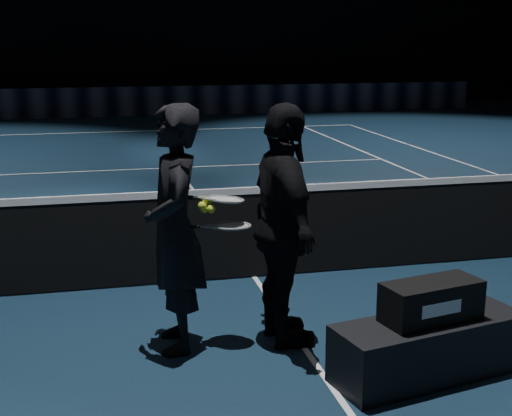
{
  "coord_description": "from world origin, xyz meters",
  "views": [
    {
      "loc": [
        -1.57,
        -6.78,
        2.42
      ],
      "look_at": [
        -0.34,
        -1.53,
        1.11
      ],
      "focal_mm": 50.0,
      "sensor_mm": 36.0,
      "label": 1
    }
  ],
  "objects_px": {
    "racket_lower": "(233,226)",
    "racket_upper": "(226,199)",
    "player_b": "(284,227)",
    "tennis_balls": "(207,207)",
    "player_bench": "(428,348)",
    "racket_bag": "(431,301)",
    "player_a": "(175,230)"
  },
  "relations": [
    {
      "from": "racket_lower",
      "to": "racket_upper",
      "type": "relative_size",
      "value": 1.0
    },
    {
      "from": "racket_upper",
      "to": "racket_lower",
      "type": "bearing_deg",
      "value": -42.66
    },
    {
      "from": "player_b",
      "to": "tennis_balls",
      "type": "distance_m",
      "value": 0.62
    },
    {
      "from": "player_bench",
      "to": "racket_bag",
      "type": "height_order",
      "value": "racket_bag"
    },
    {
      "from": "player_b",
      "to": "racket_lower",
      "type": "relative_size",
      "value": 2.84
    },
    {
      "from": "player_a",
      "to": "tennis_balls",
      "type": "relative_size",
      "value": 16.11
    },
    {
      "from": "racket_bag",
      "to": "player_a",
      "type": "bearing_deg",
      "value": 139.76
    },
    {
      "from": "racket_upper",
      "to": "player_b",
      "type": "bearing_deg",
      "value": -9.08
    },
    {
      "from": "player_a",
      "to": "racket_lower",
      "type": "distance_m",
      "value": 0.45
    },
    {
      "from": "player_bench",
      "to": "racket_lower",
      "type": "bearing_deg",
      "value": 133.69
    },
    {
      "from": "racket_upper",
      "to": "player_bench",
      "type": "bearing_deg",
      "value": -31.73
    },
    {
      "from": "racket_bag",
      "to": "racket_upper",
      "type": "height_order",
      "value": "racket_upper"
    },
    {
      "from": "racket_lower",
      "to": "racket_bag",
      "type": "bearing_deg",
      "value": -27.27
    },
    {
      "from": "player_a",
      "to": "racket_lower",
      "type": "relative_size",
      "value": 2.84
    },
    {
      "from": "player_bench",
      "to": "player_a",
      "type": "relative_size",
      "value": 0.75
    },
    {
      "from": "racket_upper",
      "to": "tennis_balls",
      "type": "bearing_deg",
      "value": -170.43
    },
    {
      "from": "player_b",
      "to": "tennis_balls",
      "type": "relative_size",
      "value": 16.11
    },
    {
      "from": "racket_bag",
      "to": "player_b",
      "type": "relative_size",
      "value": 0.37
    },
    {
      "from": "player_a",
      "to": "racket_upper",
      "type": "distance_m",
      "value": 0.46
    },
    {
      "from": "racket_bag",
      "to": "racket_lower",
      "type": "height_order",
      "value": "racket_lower"
    },
    {
      "from": "racket_bag",
      "to": "racket_upper",
      "type": "xyz_separation_m",
      "value": [
        -1.31,
        0.92,
        0.61
      ]
    },
    {
      "from": "player_bench",
      "to": "player_b",
      "type": "distance_m",
      "value": 1.41
    },
    {
      "from": "racket_lower",
      "to": "tennis_balls",
      "type": "xyz_separation_m",
      "value": [
        -0.19,
        0.03,
        0.16
      ]
    },
    {
      "from": "racket_bag",
      "to": "racket_lower",
      "type": "relative_size",
      "value": 1.06
    },
    {
      "from": "player_a",
      "to": "tennis_balls",
      "type": "distance_m",
      "value": 0.31
    },
    {
      "from": "player_b",
      "to": "racket_lower",
      "type": "bearing_deg",
      "value": 79.82
    },
    {
      "from": "player_bench",
      "to": "player_b",
      "type": "height_order",
      "value": "player_b"
    },
    {
      "from": "racket_lower",
      "to": "player_b",
      "type": "bearing_deg",
      "value": -0.0
    },
    {
      "from": "racket_upper",
      "to": "tennis_balls",
      "type": "distance_m",
      "value": 0.16
    },
    {
      "from": "racket_bag",
      "to": "racket_lower",
      "type": "bearing_deg",
      "value": 133.69
    },
    {
      "from": "player_bench",
      "to": "tennis_balls",
      "type": "xyz_separation_m",
      "value": [
        -1.46,
        0.9,
        0.92
      ]
    },
    {
      "from": "player_bench",
      "to": "racket_upper",
      "type": "xyz_separation_m",
      "value": [
        -1.31,
        0.92,
        0.97
      ]
    }
  ]
}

